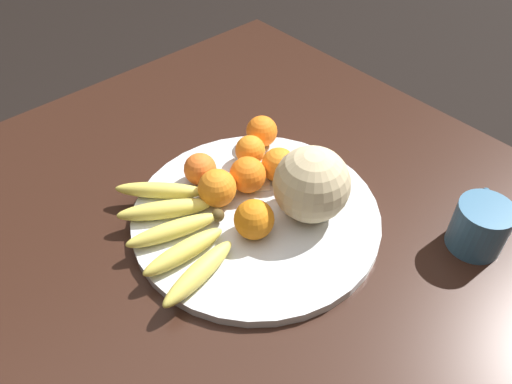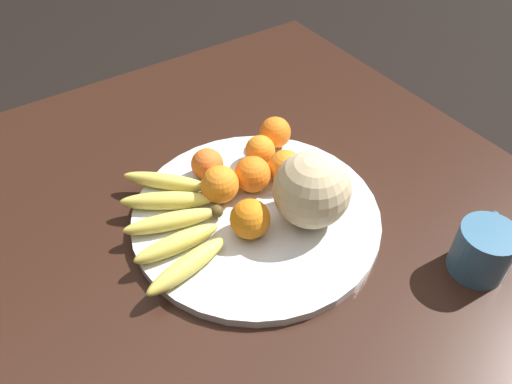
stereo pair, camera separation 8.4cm
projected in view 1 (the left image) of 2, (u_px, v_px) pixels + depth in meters
kitchen_table at (247, 275)px, 0.91m from camera, size 1.25×1.17×0.70m
fruit_bowl at (256, 215)px, 0.88m from camera, size 0.44×0.44×0.02m
melon at (312, 184)px, 0.83m from camera, size 0.13×0.13×0.13m
banana_bunch at (176, 230)px, 0.83m from camera, size 0.29×0.21×0.03m
orange_front_left at (248, 175)px, 0.90m from camera, size 0.07×0.07×0.07m
orange_front_right at (250, 150)px, 0.96m from camera, size 0.06×0.06×0.06m
orange_mid_center at (200, 169)px, 0.91m from camera, size 0.06×0.06×0.06m
orange_back_left at (279, 165)px, 0.92m from camera, size 0.07×0.07×0.07m
orange_back_right at (252, 218)px, 0.82m from camera, size 0.07×0.07×0.07m
orange_top_small at (262, 131)px, 0.99m from camera, size 0.06×0.06×0.06m
orange_side_extra at (217, 188)px, 0.87m from camera, size 0.07×0.07×0.07m
produce_tag at (262, 176)px, 0.94m from camera, size 0.08×0.07×0.00m
ceramic_mug at (480, 225)px, 0.82m from camera, size 0.09×0.12×0.09m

